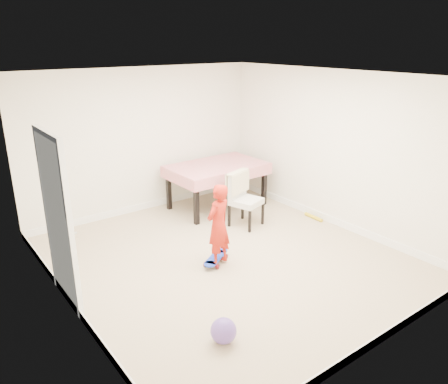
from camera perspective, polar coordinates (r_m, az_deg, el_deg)
ground at (r=6.49m, az=0.36°, el=-8.59°), size 5.00×5.00×0.00m
ceiling at (r=5.75m, az=0.41°, el=14.76°), size 4.50×5.00×0.04m
wall_back at (r=8.04m, az=-10.43°, el=6.54°), size 4.50×0.04×2.60m
wall_front at (r=4.40m, az=20.35°, el=-5.24°), size 4.50×0.04×2.60m
wall_left at (r=5.04m, az=-20.28°, el=-2.12°), size 0.04×5.00×2.60m
wall_right at (r=7.50m, az=14.14°, el=5.36°), size 0.04×5.00×2.60m
door at (r=5.41m, az=-20.82°, el=-3.86°), size 0.11×0.94×2.11m
baseboard_back at (r=8.41m, az=-9.95°, el=-1.71°), size 4.50×0.02×0.12m
baseboard_front at (r=5.02m, az=18.73°, el=-18.27°), size 4.50×0.02×0.12m
baseboard_left at (r=5.59m, az=-18.87°, el=-14.06°), size 0.02×5.00×0.12m
baseboard_right at (r=7.89m, az=13.45°, el=-3.39°), size 0.02×5.00×0.12m
dining_table at (r=8.25m, az=-0.91°, el=0.82°), size 1.79×1.14×0.84m
dining_chair at (r=7.40m, az=2.93°, el=-1.01°), size 0.67×0.72×0.94m
skateboard at (r=6.35m, az=-1.06°, el=-8.80°), size 0.64×0.51×0.09m
child at (r=6.03m, az=-0.75°, el=-4.64°), size 0.49×0.40×1.18m
balloon at (r=4.82m, az=-0.07°, el=-17.68°), size 0.28×0.28×0.28m
foam_toy at (r=7.98m, az=11.62°, el=-3.22°), size 0.07×0.40×0.06m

